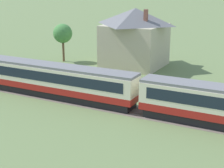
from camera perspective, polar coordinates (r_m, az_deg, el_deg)
ground_plane at (r=40.31m, az=-0.38°, el=-3.53°), size 600.00×600.00×0.00m
passenger_train at (r=42.82m, az=-8.88°, el=0.71°), size 66.30×2.98×4.14m
railway_track at (r=46.72m, az=-14.03°, el=-1.18°), size 127.99×3.60×0.04m
station_house_grey_roof at (r=58.34m, az=3.84°, el=7.85°), size 10.09×10.20×9.79m
yard_tree_0 at (r=62.39m, az=-8.19°, el=8.29°), size 3.43×3.43×6.82m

